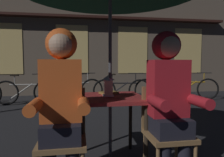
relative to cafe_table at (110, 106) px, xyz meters
The scene contains 13 objects.
cafe_table is the anchor object (origin of this frame).
lantern 0.22m from the cafe_table, 137.82° to the left, with size 0.11×0.11×0.23m.
chair_left 0.62m from the cafe_table, 142.45° to the right, with size 0.40×0.40×0.87m.
chair_right 0.62m from the cafe_table, 37.55° to the right, with size 0.40×0.40×0.87m.
person_left_hooded 0.67m from the cafe_table, 138.43° to the right, with size 0.45×0.56×1.40m.
person_right_hooded 0.67m from the cafe_table, 41.57° to the right, with size 0.45×0.56×1.40m.
shopfront_building 5.95m from the cafe_table, 84.42° to the left, with size 10.00×0.93×6.20m.
bicycle_second 3.89m from the cafe_table, 116.73° to the left, with size 1.68×0.14×0.84m.
bicycle_third 3.77m from the cafe_table, 97.38° to the left, with size 1.68×0.22×0.84m.
bicycle_fourth 3.57m from the cafe_table, 75.87° to the left, with size 1.67×0.27×0.84m.
bicycle_fifth 4.17m from the cafe_table, 60.42° to the left, with size 1.65×0.40×0.84m.
bicycle_furthest 4.60m from the cafe_table, 49.06° to the left, with size 1.65×0.41×0.84m.
book 0.23m from the cafe_table, 86.55° to the left, with size 0.20×0.14×0.02m, color olive.
Camera 1 is at (-0.33, -2.15, 1.09)m, focal length 32.20 mm.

